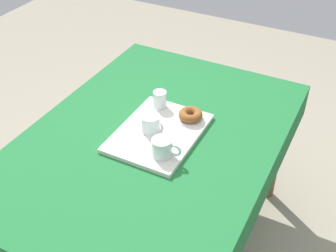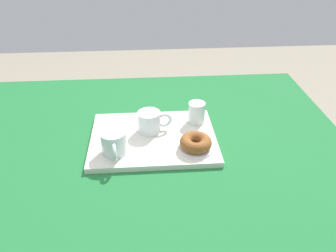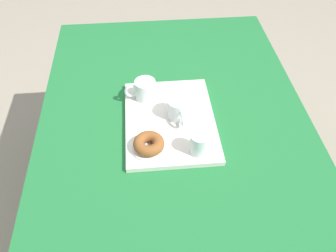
# 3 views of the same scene
# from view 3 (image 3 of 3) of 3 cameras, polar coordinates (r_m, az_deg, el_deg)

# --- Properties ---
(ground_plane) EXTENTS (6.00, 6.00, 0.00)m
(ground_plane) POSITION_cam_3_polar(r_m,az_deg,el_deg) (1.97, 0.78, -14.29)
(ground_plane) COLOR gray
(dining_table) EXTENTS (1.49, 1.06, 0.76)m
(dining_table) POSITION_cam_3_polar(r_m,az_deg,el_deg) (1.42, 1.04, -0.86)
(dining_table) COLOR #1E6B33
(dining_table) RESTS_ON ground
(serving_tray) EXTENTS (0.45, 0.34, 0.02)m
(serving_tray) POSITION_cam_3_polar(r_m,az_deg,el_deg) (1.34, 0.33, 0.89)
(serving_tray) COLOR silver
(serving_tray) RESTS_ON dining_table
(tea_mug_left) EXTENTS (0.13, 0.08, 0.08)m
(tea_mug_left) POSITION_cam_3_polar(r_m,az_deg,el_deg) (1.31, 1.74, 2.76)
(tea_mug_left) COLOR silver
(tea_mug_left) RESTS_ON serving_tray
(tea_mug_right) EXTENTS (0.08, 0.13, 0.08)m
(tea_mug_right) POSITION_cam_3_polar(r_m,az_deg,el_deg) (1.40, -3.83, 5.91)
(tea_mug_right) COLOR silver
(tea_mug_right) RESTS_ON serving_tray
(water_glass_near) EXTENTS (0.06, 0.06, 0.08)m
(water_glass_near) POSITION_cam_3_polar(r_m,az_deg,el_deg) (1.20, 5.12, -3.03)
(water_glass_near) COLOR silver
(water_glass_near) RESTS_ON serving_tray
(donut_plate_left) EXTENTS (0.12, 0.12, 0.01)m
(donut_plate_left) POSITION_cam_3_polar(r_m,az_deg,el_deg) (1.23, -3.12, -3.62)
(donut_plate_left) COLOR white
(donut_plate_left) RESTS_ON serving_tray
(sugar_donut_left) EXTENTS (0.11, 0.11, 0.04)m
(sugar_donut_left) POSITION_cam_3_polar(r_m,az_deg,el_deg) (1.21, -3.17, -2.91)
(sugar_donut_left) COLOR brown
(sugar_donut_left) RESTS_ON donut_plate_left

